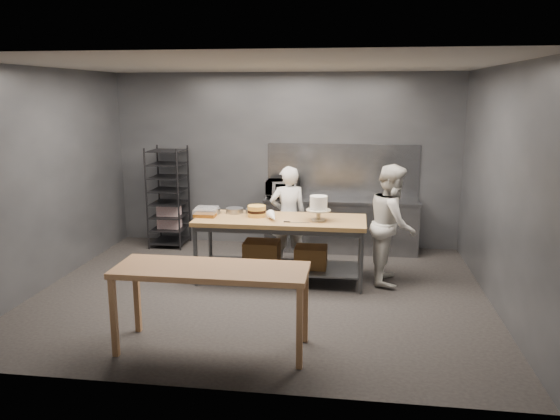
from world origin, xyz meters
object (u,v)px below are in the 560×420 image
chef_right (392,224)px  frosted_cake_stand (319,205)px  speed_rack (168,198)px  work_table (281,242)px  layer_cake (257,211)px  near_counter (211,275)px  chef_behind (288,216)px  microwave (283,189)px

chef_right → frosted_cake_stand: chef_right is taller
speed_rack → chef_right: (3.77, -1.39, -0.01)m
work_table → layer_cake: bearing=172.3°
near_counter → speed_rack: 4.20m
chef_right → chef_behind: bearing=73.5°
chef_right → layer_cake: size_ratio=6.50×
chef_right → near_counter: bearing=144.1°
microwave → speed_rack: bearing=-177.7°
work_table → chef_right: chef_right is taller
chef_right → frosted_cake_stand: bearing=107.3°
near_counter → speed_rack: size_ratio=1.14×
frosted_cake_stand → layer_cake: 0.91m
near_counter → frosted_cake_stand: size_ratio=5.73×
chef_behind → microwave: bearing=-93.4°
work_table → microwave: 1.72m
chef_right → layer_cake: bearing=97.0°
chef_behind → frosted_cake_stand: bearing=106.5°
near_counter → microwave: size_ratio=3.69×
work_table → near_counter: 2.29m
speed_rack → layer_cake: speed_rack is taller
near_counter → microwave: microwave is taller
speed_rack → chef_behind: bearing=-20.4°
chef_behind → frosted_cake_stand: (0.52, -0.82, 0.36)m
work_table → chef_right: 1.59m
work_table → microwave: (-0.20, 1.64, 0.48)m
microwave → layer_cake: size_ratio=2.08×
layer_cake → work_table: bearing=-7.7°
work_table → frosted_cake_stand: (0.53, -0.08, 0.57)m
frosted_cake_stand → speed_rack: bearing=149.1°
work_table → frosted_cake_stand: size_ratio=6.87×
frosted_cake_stand → work_table: bearing=171.0°
chef_right → microwave: (-1.76, 1.47, 0.20)m
near_counter → chef_right: size_ratio=1.18×
microwave → layer_cake: 1.60m
near_counter → speed_rack: bearing=115.2°
work_table → chef_behind: bearing=89.5°
microwave → frosted_cake_stand: 1.87m
work_table → layer_cake: layer_cake is taller
speed_rack → layer_cake: 2.39m
near_counter → chef_right: bearing=50.6°
near_counter → frosted_cake_stand: bearing=66.1°
chef_behind → microwave: (-0.21, 0.91, 0.27)m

